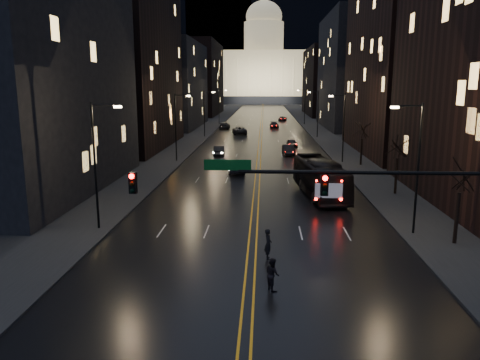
# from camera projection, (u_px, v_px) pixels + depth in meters

# --- Properties ---
(ground) EXTENTS (900.00, 900.00, 0.00)m
(ground) POSITION_uv_depth(u_px,v_px,m) (249.00, 295.00, 22.95)
(ground) COLOR black
(ground) RESTS_ON ground
(road) EXTENTS (20.00, 320.00, 0.02)m
(road) POSITION_uv_depth(u_px,v_px,m) (262.00, 117.00, 150.14)
(road) COLOR black
(road) RESTS_ON ground
(sidewalk_left) EXTENTS (8.00, 320.00, 0.16)m
(sidewalk_left) POSITION_uv_depth(u_px,v_px,m) (219.00, 116.00, 150.83)
(sidewalk_left) COLOR black
(sidewalk_left) RESTS_ON ground
(sidewalk_right) EXTENTS (8.00, 320.00, 0.16)m
(sidewalk_right) POSITION_uv_depth(u_px,v_px,m) (306.00, 117.00, 149.42)
(sidewalk_right) COLOR black
(sidewalk_right) RESTS_ON ground
(center_line) EXTENTS (0.62, 320.00, 0.01)m
(center_line) POSITION_uv_depth(u_px,v_px,m) (262.00, 117.00, 150.13)
(center_line) COLOR orange
(center_line) RESTS_ON road
(building_left_near) EXTENTS (12.00, 28.00, 22.00)m
(building_left_near) POSITION_uv_depth(u_px,v_px,m) (31.00, 75.00, 43.32)
(building_left_near) COLOR black
(building_left_near) RESTS_ON ground
(building_left_mid) EXTENTS (12.00, 30.00, 28.00)m
(building_left_mid) POSITION_uv_depth(u_px,v_px,m) (128.00, 60.00, 74.03)
(building_left_mid) COLOR black
(building_left_mid) RESTS_ON ground
(building_left_far) EXTENTS (12.00, 34.00, 20.00)m
(building_left_far) POSITION_uv_depth(u_px,v_px,m) (174.00, 85.00, 112.01)
(building_left_far) COLOR black
(building_left_far) RESTS_ON ground
(building_left_dist) EXTENTS (12.00, 40.00, 24.00)m
(building_left_dist) POSITION_uv_depth(u_px,v_px,m) (201.00, 79.00, 158.57)
(building_left_dist) COLOR black
(building_left_dist) RESTS_ON ground
(building_right_tall) EXTENTS (12.00, 30.00, 38.00)m
(building_right_tall) POSITION_uv_depth(u_px,v_px,m) (407.00, 22.00, 67.00)
(building_right_tall) COLOR black
(building_right_tall) RESTS_ON ground
(building_right_mid) EXTENTS (12.00, 34.00, 26.00)m
(building_right_mid) POSITION_uv_depth(u_px,v_px,m) (352.00, 72.00, 109.30)
(building_right_mid) COLOR black
(building_right_mid) RESTS_ON ground
(building_right_dist) EXTENTS (12.00, 40.00, 22.00)m
(building_right_dist) POSITION_uv_depth(u_px,v_px,m) (325.00, 82.00, 156.66)
(building_right_dist) COLOR black
(building_right_dist) RESTS_ON ground
(mountain_ridge) EXTENTS (520.00, 60.00, 130.00)m
(mountain_ridge) POSITION_uv_depth(u_px,v_px,m) (314.00, 16.00, 379.68)
(mountain_ridge) COLOR black
(mountain_ridge) RESTS_ON ground
(capitol) EXTENTS (90.00, 50.00, 58.50)m
(capitol) POSITION_uv_depth(u_px,v_px,m) (263.00, 72.00, 264.10)
(capitol) COLOR black
(capitol) RESTS_ON ground
(traffic_signal) EXTENTS (17.29, 0.45, 7.00)m
(traffic_signal) POSITION_uv_depth(u_px,v_px,m) (376.00, 196.00, 21.62)
(traffic_signal) COLOR black
(traffic_signal) RESTS_ON ground
(streetlamp_right_near) EXTENTS (2.13, 0.25, 9.00)m
(streetlamp_right_near) POSITION_uv_depth(u_px,v_px,m) (416.00, 162.00, 31.17)
(streetlamp_right_near) COLOR black
(streetlamp_right_near) RESTS_ON ground
(streetlamp_left_near) EXTENTS (2.13, 0.25, 9.00)m
(streetlamp_left_near) POSITION_uv_depth(u_px,v_px,m) (97.00, 159.00, 32.26)
(streetlamp_left_near) COLOR black
(streetlamp_left_near) RESTS_ON ground
(streetlamp_right_mid) EXTENTS (2.13, 0.25, 9.00)m
(streetlamp_right_mid) POSITION_uv_depth(u_px,v_px,m) (342.00, 124.00, 60.52)
(streetlamp_right_mid) COLOR black
(streetlamp_right_mid) RESTS_ON ground
(streetlamp_left_mid) EXTENTS (2.13, 0.25, 9.00)m
(streetlamp_left_mid) POSITION_uv_depth(u_px,v_px,m) (177.00, 124.00, 61.61)
(streetlamp_left_mid) COLOR black
(streetlamp_left_mid) RESTS_ON ground
(streetlamp_right_far) EXTENTS (2.13, 0.25, 9.00)m
(streetlamp_right_far) POSITION_uv_depth(u_px,v_px,m) (317.00, 111.00, 89.87)
(streetlamp_right_far) COLOR black
(streetlamp_right_far) RESTS_ON ground
(streetlamp_left_far) EXTENTS (2.13, 0.25, 9.00)m
(streetlamp_left_far) POSITION_uv_depth(u_px,v_px,m) (205.00, 111.00, 90.96)
(streetlamp_left_far) COLOR black
(streetlamp_left_far) RESTS_ON ground
(streetlamp_right_dist) EXTENTS (2.13, 0.25, 9.00)m
(streetlamp_right_dist) POSITION_uv_depth(u_px,v_px,m) (304.00, 105.00, 119.22)
(streetlamp_right_dist) COLOR black
(streetlamp_right_dist) RESTS_ON ground
(streetlamp_left_dist) EXTENTS (2.13, 0.25, 9.00)m
(streetlamp_left_dist) POSITION_uv_depth(u_px,v_px,m) (220.00, 105.00, 120.31)
(streetlamp_left_dist) COLOR black
(streetlamp_left_dist) RESTS_ON ground
(tree_right_near) EXTENTS (2.40, 2.40, 6.65)m
(tree_right_near) POSITION_uv_depth(u_px,v_px,m) (461.00, 176.00, 29.21)
(tree_right_near) COLOR black
(tree_right_near) RESTS_ON ground
(tree_right_mid) EXTENTS (2.40, 2.40, 6.65)m
(tree_right_mid) POSITION_uv_depth(u_px,v_px,m) (398.00, 147.00, 42.91)
(tree_right_mid) COLOR black
(tree_right_mid) RESTS_ON ground
(tree_right_far) EXTENTS (2.40, 2.40, 6.65)m
(tree_right_far) POSITION_uv_depth(u_px,v_px,m) (362.00, 130.00, 58.57)
(tree_right_far) COLOR black
(tree_right_far) RESTS_ON ground
(bus) EXTENTS (4.24, 12.22, 3.33)m
(bus) POSITION_uv_depth(u_px,v_px,m) (320.00, 178.00, 43.41)
(bus) COLOR black
(bus) RESTS_ON ground
(oncoming_car_a) EXTENTS (2.38, 4.98, 1.64)m
(oncoming_car_a) POSITION_uv_depth(u_px,v_px,m) (236.00, 166.00, 54.54)
(oncoming_car_a) COLOR black
(oncoming_car_a) RESTS_ON ground
(oncoming_car_b) EXTENTS (1.84, 4.50, 1.45)m
(oncoming_car_b) POSITION_uv_depth(u_px,v_px,m) (219.00, 151.00, 68.00)
(oncoming_car_b) COLOR black
(oncoming_car_b) RESTS_ON ground
(oncoming_car_c) EXTENTS (3.47, 6.19, 1.63)m
(oncoming_car_c) POSITION_uv_depth(u_px,v_px,m) (240.00, 130.00, 97.05)
(oncoming_car_c) COLOR black
(oncoming_car_c) RESTS_ON ground
(oncoming_car_d) EXTENTS (2.37, 5.52, 1.58)m
(oncoming_car_d) POSITION_uv_depth(u_px,v_px,m) (225.00, 126.00, 108.51)
(oncoming_car_d) COLOR black
(oncoming_car_d) RESTS_ON ground
(receding_car_a) EXTENTS (1.85, 4.62, 1.49)m
(receding_car_a) POSITION_uv_depth(u_px,v_px,m) (288.00, 150.00, 68.56)
(receding_car_a) COLOR black
(receding_car_a) RESTS_ON ground
(receding_car_b) EXTENTS (1.77, 3.98, 1.33)m
(receding_car_b) POSITION_uv_depth(u_px,v_px,m) (292.00, 143.00, 76.99)
(receding_car_b) COLOR black
(receding_car_b) RESTS_ON ground
(receding_car_c) EXTENTS (2.19, 4.97, 1.42)m
(receding_car_c) POSITION_uv_depth(u_px,v_px,m) (274.00, 125.00, 110.94)
(receding_car_c) COLOR black
(receding_car_c) RESTS_ON ground
(receding_car_d) EXTENTS (2.62, 4.68, 1.24)m
(receding_car_d) POSITION_uv_depth(u_px,v_px,m) (282.00, 119.00, 133.29)
(receding_car_d) COLOR black
(receding_car_d) RESTS_ON ground
(pedestrian_a) EXTENTS (0.51, 0.72, 1.84)m
(pedestrian_a) POSITION_uv_depth(u_px,v_px,m) (268.00, 244.00, 27.61)
(pedestrian_a) COLOR black
(pedestrian_a) RESTS_ON ground
(pedestrian_b) EXTENTS (0.77, 0.93, 1.68)m
(pedestrian_b) POSITION_uv_depth(u_px,v_px,m) (272.00, 274.00, 23.44)
(pedestrian_b) COLOR black
(pedestrian_b) RESTS_ON ground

